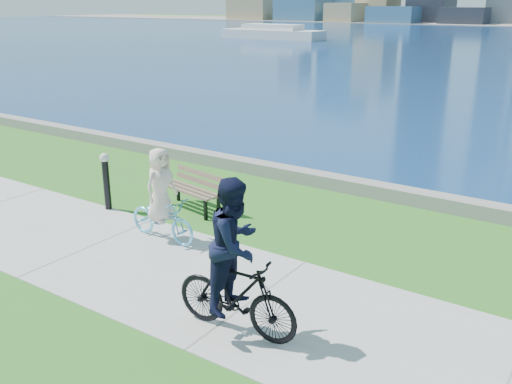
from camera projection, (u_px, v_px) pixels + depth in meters
ground at (253, 301)px, 9.56m from camera, size 320.00×320.00×0.00m
concrete_path at (253, 300)px, 9.55m from camera, size 80.00×3.50×0.02m
seawall at (392, 193)px, 14.36m from camera, size 90.00×0.50×0.35m
ferry_near at (272, 33)px, 74.44m from camera, size 13.89×3.97×1.89m
park_bench at (194, 187)px, 13.60m from camera, size 1.83×0.92×0.90m
bollard_lamp at (106, 178)px, 13.48m from camera, size 0.23×0.23×1.40m
cyclist_woman at (162, 206)px, 11.76m from camera, size 0.71×1.79×1.97m
cyclist_man at (236, 271)px, 8.31m from camera, size 0.82×2.07×2.44m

